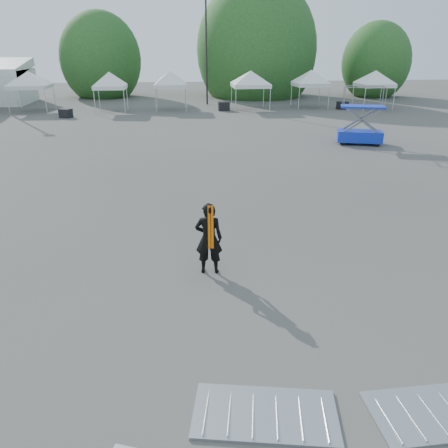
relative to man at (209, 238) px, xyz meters
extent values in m
plane|color=#474442|center=(-0.60, 1.98, -0.95)|extent=(120.00, 120.00, 0.00)
cylinder|color=black|center=(2.40, 33.98, 3.80)|extent=(0.16, 0.16, 9.50)
cylinder|color=#382314|center=(-8.60, 41.98, 0.19)|extent=(0.36, 0.36, 2.27)
ellipsoid|color=#1A4F1D|center=(-8.60, 41.98, 2.99)|extent=(4.16, 4.16, 4.78)
cylinder|color=#382314|center=(8.40, 40.98, 0.45)|extent=(0.36, 0.36, 2.80)
ellipsoid|color=#1A4F1D|center=(8.40, 40.98, 3.90)|extent=(5.12, 5.12, 5.89)
cylinder|color=#382314|center=(21.40, 38.98, 0.10)|extent=(0.36, 0.36, 2.10)
ellipsoid|color=#1A4F1D|center=(21.40, 38.98, 2.69)|extent=(3.84, 3.84, 4.42)
cylinder|color=silver|center=(-14.66, 29.43, 0.05)|extent=(0.06, 0.06, 2.00)
cylinder|color=silver|center=(-11.62, 29.43, 0.05)|extent=(0.06, 0.06, 2.00)
cylinder|color=silver|center=(-14.66, 32.47, 0.05)|extent=(0.06, 0.06, 2.00)
cylinder|color=silver|center=(-11.62, 32.47, 0.05)|extent=(0.06, 0.06, 2.00)
cube|color=white|center=(-13.14, 30.95, 1.13)|extent=(3.24, 3.24, 0.30)
pyramid|color=white|center=(-13.14, 30.95, 2.38)|extent=(4.58, 4.58, 1.10)
cylinder|color=silver|center=(-7.41, 28.45, 0.05)|extent=(0.06, 0.06, 2.00)
cylinder|color=silver|center=(-4.96, 28.45, 0.05)|extent=(0.06, 0.06, 2.00)
cylinder|color=silver|center=(-7.41, 30.90, 0.05)|extent=(0.06, 0.06, 2.00)
cylinder|color=silver|center=(-4.96, 30.90, 0.05)|extent=(0.06, 0.06, 2.00)
cube|color=white|center=(-6.18, 29.67, 1.13)|extent=(2.65, 2.65, 0.30)
pyramid|color=white|center=(-6.18, 29.67, 2.38)|extent=(3.75, 3.75, 1.10)
cylinder|color=silver|center=(-2.37, 29.11, 0.05)|extent=(0.06, 0.06, 2.00)
cylinder|color=silver|center=(0.21, 29.11, 0.05)|extent=(0.06, 0.06, 2.00)
cylinder|color=silver|center=(-2.37, 31.69, 0.05)|extent=(0.06, 0.06, 2.00)
cylinder|color=silver|center=(0.21, 31.69, 0.05)|extent=(0.06, 0.06, 2.00)
cube|color=white|center=(-1.08, 30.40, 1.13)|extent=(2.78, 2.78, 0.30)
pyramid|color=white|center=(-1.08, 30.40, 2.38)|extent=(3.93, 3.93, 1.10)
cylinder|color=silver|center=(4.48, 28.42, 0.05)|extent=(0.06, 0.06, 2.00)
cylinder|color=silver|center=(7.49, 28.42, 0.05)|extent=(0.06, 0.06, 2.00)
cylinder|color=silver|center=(4.48, 31.43, 0.05)|extent=(0.06, 0.06, 2.00)
cylinder|color=silver|center=(7.49, 31.43, 0.05)|extent=(0.06, 0.06, 2.00)
cube|color=white|center=(5.98, 29.93, 1.13)|extent=(3.21, 3.21, 0.30)
pyramid|color=white|center=(5.98, 29.93, 2.38)|extent=(4.53, 4.53, 1.10)
cylinder|color=silver|center=(10.25, 29.16, 0.05)|extent=(0.06, 0.06, 2.00)
cylinder|color=silver|center=(12.99, 29.16, 0.05)|extent=(0.06, 0.06, 2.00)
cylinder|color=silver|center=(10.25, 31.90, 0.05)|extent=(0.06, 0.06, 2.00)
cylinder|color=silver|center=(12.99, 31.90, 0.05)|extent=(0.06, 0.06, 2.00)
cube|color=white|center=(11.62, 30.53, 1.13)|extent=(2.94, 2.94, 0.30)
pyramid|color=white|center=(11.62, 30.53, 2.38)|extent=(4.16, 4.16, 1.10)
cylinder|color=silver|center=(15.74, 27.79, 0.05)|extent=(0.06, 0.06, 2.00)
cylinder|color=silver|center=(18.43, 27.79, 0.05)|extent=(0.06, 0.06, 2.00)
cylinder|color=silver|center=(15.74, 30.48, 0.05)|extent=(0.06, 0.06, 2.00)
cylinder|color=silver|center=(18.43, 30.48, 0.05)|extent=(0.06, 0.06, 2.00)
cube|color=white|center=(17.08, 29.14, 1.13)|extent=(2.89, 2.89, 0.30)
pyramid|color=white|center=(17.08, 29.14, 2.38)|extent=(4.09, 4.09, 1.10)
imported|color=black|center=(0.00, 0.00, 0.00)|extent=(0.74, 0.53, 1.89)
cube|color=#FF6605|center=(0.00, -0.19, 0.38)|extent=(0.15, 0.03, 1.14)
cube|color=#0E34B6|center=(10.00, 14.68, -0.48)|extent=(2.79, 1.94, 0.63)
cube|color=#0E34B6|center=(10.00, 14.68, 1.21)|extent=(2.67, 1.86, 0.11)
cylinder|color=black|center=(8.94, 14.46, -0.76)|extent=(0.41, 0.26, 0.38)
cylinder|color=black|center=(10.75, 13.91, -0.76)|extent=(0.41, 0.26, 0.38)
cylinder|color=black|center=(9.24, 15.46, -0.76)|extent=(0.41, 0.26, 0.38)
cylinder|color=black|center=(11.06, 14.91, -0.76)|extent=(0.41, 0.26, 0.38)
cube|color=#A5A7AD|center=(0.52, -4.83, -0.92)|extent=(2.46, 1.55, 0.05)
cube|color=#A5A7AD|center=(3.34, -5.11, -0.92)|extent=(2.32, 1.20, 0.05)
cube|color=black|center=(-9.48, 26.86, -0.60)|extent=(1.09, 0.98, 0.69)
cube|color=black|center=(3.56, 29.52, -0.57)|extent=(0.99, 0.78, 0.76)
cube|color=black|center=(14.35, 29.25, -0.61)|extent=(1.01, 0.87, 0.67)
camera|label=1|loc=(-0.69, -10.00, 4.53)|focal=35.00mm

